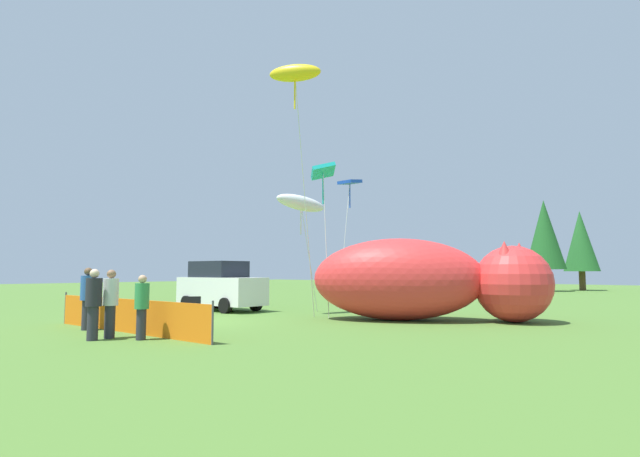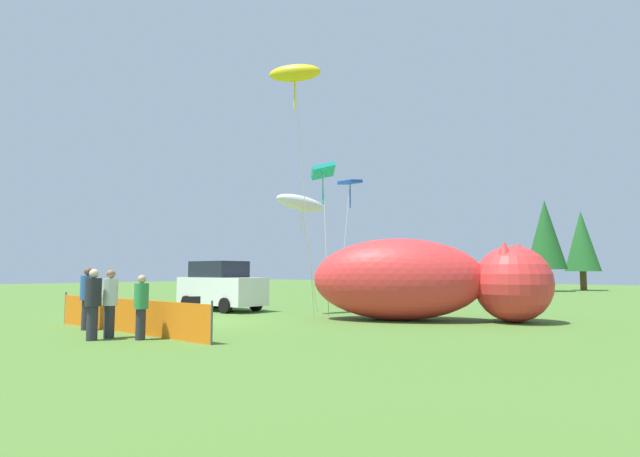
% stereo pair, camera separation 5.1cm
% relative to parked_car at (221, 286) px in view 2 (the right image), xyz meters
% --- Properties ---
extents(ground_plane, '(120.00, 120.00, 0.00)m').
position_rel_parked_car_xyz_m(ground_plane, '(3.29, -3.87, -1.04)').
color(ground_plane, '#4C752D').
extents(parked_car, '(4.27, 2.04, 2.14)m').
position_rel_parked_car_xyz_m(parked_car, '(0.00, 0.00, 0.00)').
color(parked_car, white).
rests_on(parked_car, ground).
extents(folding_chair, '(0.77, 0.77, 0.97)m').
position_rel_parked_car_xyz_m(folding_chair, '(5.12, -4.80, -0.48)').
color(folding_chair, black).
rests_on(folding_chair, ground).
extents(inflatable_cat, '(7.84, 6.06, 2.85)m').
position_rel_parked_car_xyz_m(inflatable_cat, '(8.85, 2.06, 0.27)').
color(inflatable_cat, red).
rests_on(inflatable_cat, ground).
extents(safety_fence, '(7.52, 0.50, 1.02)m').
position_rel_parked_car_xyz_m(safety_fence, '(4.43, -6.45, -0.58)').
color(safety_fence, orange).
rests_on(safety_fence, ground).
extents(spectator_in_yellow_shirt, '(0.38, 0.38, 1.75)m').
position_rel_parked_car_xyz_m(spectator_in_yellow_shirt, '(5.27, -7.32, -0.09)').
color(spectator_in_yellow_shirt, '#2D2D38').
rests_on(spectator_in_yellow_shirt, ground).
extents(spectator_in_black_shirt, '(0.38, 0.38, 1.76)m').
position_rel_parked_car_xyz_m(spectator_in_black_shirt, '(5.35, -7.78, -0.08)').
color(spectator_in_black_shirt, '#2D2D38').
rests_on(spectator_in_black_shirt, ground).
extents(spectator_in_blue_shirt, '(0.35, 0.35, 1.61)m').
position_rel_parked_car_xyz_m(spectator_in_blue_shirt, '(6.14, -6.92, -0.16)').
color(spectator_in_blue_shirt, '#2D2D38').
rests_on(spectator_in_blue_shirt, ground).
extents(spectator_in_grey_shirt, '(0.39, 0.39, 1.81)m').
position_rel_parked_car_xyz_m(spectator_in_grey_shirt, '(3.02, -6.96, -0.06)').
color(spectator_in_grey_shirt, '#2D2D38').
rests_on(spectator_in_grey_shirt, ground).
extents(kite_white_ghost, '(1.01, 2.59, 4.91)m').
position_rel_parked_car_xyz_m(kite_white_ghost, '(3.78, 1.13, 3.41)').
color(kite_white_ghost, silver).
rests_on(kite_white_ghost, ground).
extents(kite_teal_diamond, '(1.34, 1.27, 5.92)m').
position_rel_parked_car_xyz_m(kite_teal_diamond, '(5.03, 1.09, 4.47)').
color(kite_teal_diamond, silver).
rests_on(kite_teal_diamond, ground).
extents(kite_blue_box, '(1.03, 2.04, 6.29)m').
position_rel_parked_car_xyz_m(kite_blue_box, '(2.39, 6.00, 5.00)').
color(kite_blue_box, silver).
rests_on(kite_blue_box, ground).
extents(kite_yellow_hero, '(2.04, 2.50, 9.10)m').
position_rel_parked_car_xyz_m(kite_yellow_hero, '(5.72, -1.16, 7.62)').
color(kite_yellow_hero, silver).
rests_on(kite_yellow_hero, ground).
extents(horizon_tree_west, '(2.96, 2.96, 7.06)m').
position_rel_parked_car_xyz_m(horizon_tree_west, '(5.20, 35.13, 3.29)').
color(horizon_tree_west, brown).
rests_on(horizon_tree_west, ground).
extents(horizon_tree_mid, '(3.27, 3.27, 7.80)m').
position_rel_parked_car_xyz_m(horizon_tree_mid, '(3.46, 31.11, 3.74)').
color(horizon_tree_mid, brown).
rests_on(horizon_tree_mid, ground).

